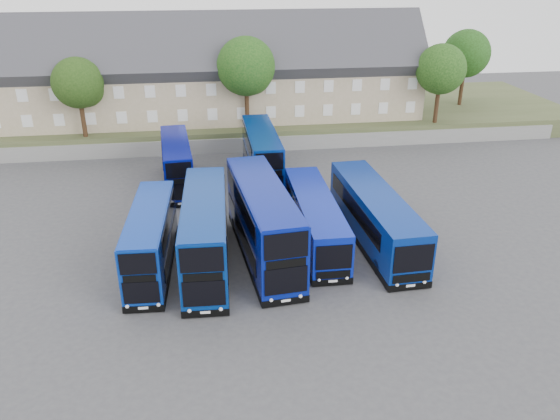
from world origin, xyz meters
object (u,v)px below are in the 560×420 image
Objects in this scene: tree_west at (80,85)px; tree_far at (467,55)px; dd_front_left at (151,241)px; coach_east_a at (315,220)px; dd_front_mid at (206,234)px; tree_east at (442,71)px; tree_mid at (247,68)px.

tree_west is 42.58m from tree_far.
coach_east_a is at bearing 14.22° from dd_front_left.
coach_east_a is (7.46, 2.35, -0.65)m from dd_front_mid.
tree_west reaches higher than dd_front_left.
tree_east is 9.23m from tree_far.
dd_front_mid is 1.34× the size of tree_far.
dd_front_mid is at bearing 0.19° from dd_front_left.
tree_far reaches higher than dd_front_left.
dd_front_left is 1.32× the size of tree_west.
coach_east_a is 1.30× the size of tree_mid.
tree_far is (23.40, 27.99, 6.13)m from coach_east_a.
tree_far reaches higher than tree_west.
coach_east_a is at bearing -129.65° from tree_east.
dd_front_left is at bearing -167.87° from coach_east_a.
tree_west is 0.94× the size of tree_east.
tree_east is at bearing 0.00° from tree_west.
tree_west is (-7.77, 23.19, 5.10)m from dd_front_left.
tree_east reaches higher than dd_front_mid.
tree_west is (-18.60, 20.99, 5.45)m from coach_east_a.
dd_front_left is 36.94m from tree_east.
tree_west is at bearing 111.27° from dd_front_left.
tree_east is at bearing -1.43° from tree_mid.
dd_front_left is 1.10× the size of tree_mid.
dd_front_mid is 1.26× the size of tree_mid.
dd_front_mid is 43.62m from tree_far.
tree_east is 0.94× the size of tree_far.
tree_mid is 1.12× the size of tree_east.
tree_west is at bearing 132.20° from coach_east_a.
coach_east_a is 28.57m from tree_west.
dd_front_left is at bearing -109.16° from tree_mid.
dd_front_left is 3.39m from dd_front_mid.
tree_far is (6.00, 7.00, 0.34)m from tree_east.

